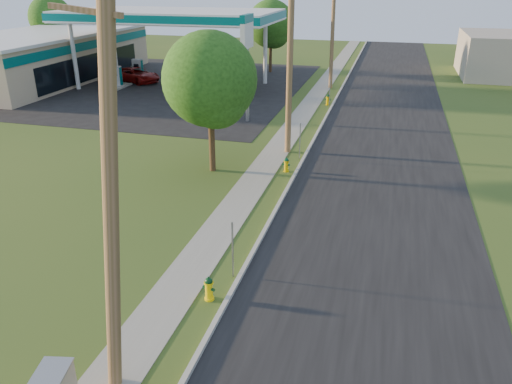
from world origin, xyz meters
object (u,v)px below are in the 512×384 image
(fuel_pump_sw, at_px, (138,72))
(hydrant_near, at_px, (209,288))
(utility_pole_mid, at_px, (290,61))
(car_silver, at_px, (220,82))
(fuel_pump_nw, at_px, (117,80))
(tree_lot, at_px, (272,26))
(utility_pole_near, at_px, (111,206))
(fuel_pump_se, at_px, (229,77))
(price_pylon, at_px, (247,38))
(hydrant_mid, at_px, (286,165))
(tree_verge, at_px, (211,84))
(car_red, at_px, (136,75))
(tree_back, at_px, (51,20))
(hydrant_far, at_px, (328,100))
(fuel_pump_ne, at_px, (214,85))
(utility_pole_far, at_px, (333,31))

(fuel_pump_sw, relative_size, hydrant_near, 3.99)
(hydrant_near, bearing_deg, utility_pole_mid, 92.11)
(utility_pole_mid, relative_size, car_silver, 2.26)
(fuel_pump_nw, height_order, tree_lot, tree_lot)
(utility_pole_near, bearing_deg, hydrant_near, 82.22)
(fuel_pump_sw, height_order, fuel_pump_se, same)
(fuel_pump_se, relative_size, tree_lot, 0.46)
(utility_pole_near, distance_m, fuel_pump_sw, 39.52)
(price_pylon, height_order, hydrant_mid, price_pylon)
(utility_pole_near, distance_m, tree_verge, 14.45)
(hydrant_mid, height_order, car_red, car_red)
(hydrant_near, bearing_deg, tree_lot, 100.73)
(utility_pole_mid, bearing_deg, tree_lot, 105.61)
(fuel_pump_se, xyz_separation_m, tree_back, (-22.67, 6.94, 3.89))
(price_pylon, height_order, tree_lot, tree_lot)
(utility_pole_near, xyz_separation_m, car_red, (-17.52, 33.81, -4.13))
(hydrant_mid, bearing_deg, utility_pole_near, -92.12)
(tree_verge, bearing_deg, hydrant_far, 76.65)
(tree_verge, xyz_separation_m, tree_lot, (-3.76, 27.95, 0.11))
(fuel_pump_ne, relative_size, price_pylon, 0.47)
(utility_pole_mid, bearing_deg, hydrant_far, 86.55)
(tree_back, relative_size, hydrant_far, 8.58)
(utility_pole_near, distance_m, price_pylon, 23.83)
(fuel_pump_sw, bearing_deg, tree_verge, -54.40)
(fuel_pump_nw, bearing_deg, fuel_pump_se, 23.96)
(utility_pole_far, bearing_deg, fuel_pump_sw, -176.80)
(hydrant_mid, bearing_deg, tree_lot, 105.05)
(utility_pole_near, relative_size, price_pylon, 1.38)
(utility_pole_near, distance_m, utility_pole_far, 36.00)
(hydrant_mid, bearing_deg, price_pylon, 117.66)
(utility_pole_mid, bearing_deg, hydrant_mid, -79.53)
(tree_back, bearing_deg, fuel_pump_ne, -25.76)
(utility_pole_far, bearing_deg, price_pylon, -107.33)
(utility_pole_far, distance_m, fuel_pump_nw, 19.03)
(fuel_pump_se, relative_size, tree_back, 0.45)
(utility_pole_near, relative_size, utility_pole_mid, 0.97)
(price_pylon, distance_m, tree_back, 33.26)
(price_pylon, xyz_separation_m, hydrant_mid, (4.45, -8.50, -5.07))
(utility_pole_near, xyz_separation_m, fuel_pump_sw, (-17.90, 35.00, -4.08))
(hydrant_near, relative_size, hydrant_mid, 1.08)
(utility_pole_mid, distance_m, tree_back, 39.62)
(tree_back, height_order, hydrant_near, tree_back)
(tree_verge, height_order, hydrant_near, tree_verge)
(hydrant_near, bearing_deg, hydrant_far, 89.61)
(hydrant_near, bearing_deg, utility_pole_far, 90.93)
(tree_verge, xyz_separation_m, car_red, (-14.55, 19.67, -3.72))
(fuel_pump_se, relative_size, hydrant_near, 3.99)
(hydrant_near, relative_size, car_red, 0.17)
(utility_pole_mid, bearing_deg, car_red, 137.94)
(fuel_pump_nw, bearing_deg, tree_back, 141.33)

